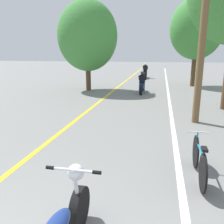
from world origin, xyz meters
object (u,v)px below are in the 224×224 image
(motorcycle_rider_far, at_px, (145,73))
(bicycle_parked, at_px, (199,160))
(roadside_tree_left, at_px, (87,36))
(utility_pole, at_px, (204,26))
(roadside_tree_right_far, at_px, (197,29))
(motorcycle_rider_lead, at_px, (142,85))

(motorcycle_rider_far, bearing_deg, bicycle_parked, -82.77)
(roadside_tree_left, relative_size, bicycle_parked, 3.35)
(roadside_tree_left, distance_m, bicycle_parked, 12.18)
(bicycle_parked, bearing_deg, utility_pole, 83.60)
(roadside_tree_left, height_order, bicycle_parked, roadside_tree_left)
(utility_pole, relative_size, roadside_tree_right_far, 1.03)
(roadside_tree_right_far, bearing_deg, motorcycle_rider_lead, -131.96)
(utility_pole, height_order, motorcycle_rider_far, utility_pole)
(motorcycle_rider_lead, bearing_deg, motorcycle_rider_far, 92.70)
(roadside_tree_right_far, distance_m, motorcycle_rider_far, 7.03)
(roadside_tree_left, xyz_separation_m, motorcycle_rider_lead, (3.56, -0.43, -2.92))
(roadside_tree_right_far, xyz_separation_m, bicycle_parked, (-1.46, -13.78, -3.66))
(utility_pole, xyz_separation_m, bicycle_parked, (-0.46, -4.07, -2.89))
(utility_pole, bearing_deg, roadside_tree_right_far, 84.13)
(utility_pole, distance_m, motorcycle_rider_lead, 6.97)
(roadside_tree_right_far, height_order, motorcycle_rider_lead, roadside_tree_right_far)
(roadside_tree_left, relative_size, motorcycle_rider_far, 2.58)
(motorcycle_rider_far, height_order, bicycle_parked, motorcycle_rider_far)
(roadside_tree_left, height_order, motorcycle_rider_lead, roadside_tree_left)
(utility_pole, xyz_separation_m, roadside_tree_right_far, (1.00, 9.71, 0.77))
(roadside_tree_right_far, height_order, roadside_tree_left, roadside_tree_right_far)
(utility_pole, distance_m, motorcycle_rider_far, 15.00)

